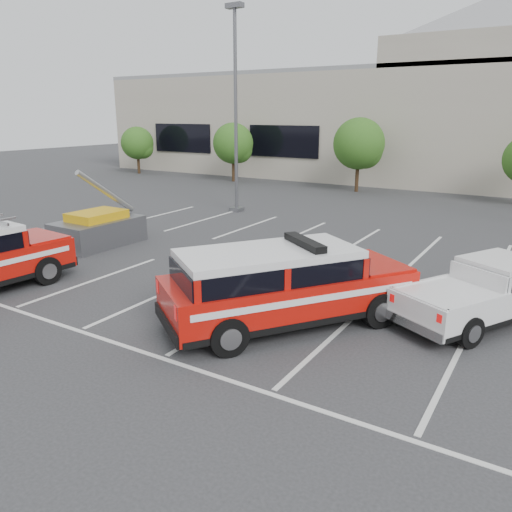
{
  "coord_description": "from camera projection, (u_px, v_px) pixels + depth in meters",
  "views": [
    {
      "loc": [
        6.84,
        -10.08,
        5.12
      ],
      "look_at": [
        -0.58,
        1.95,
        1.05
      ],
      "focal_mm": 35.0,
      "sensor_mm": 36.0,
      "label": 1
    }
  ],
  "objects": [
    {
      "name": "ground",
      "position": [
        236.0,
        315.0,
        13.11
      ],
      "size": [
        120.0,
        120.0,
        0.0
      ],
      "primitive_type": "plane",
      "color": "#2D2D30",
      "rests_on": "ground"
    },
    {
      "name": "stall_markings",
      "position": [
        310.0,
        270.0,
        16.79
      ],
      "size": [
        23.0,
        15.0,
        0.01
      ],
      "primitive_type": "cube",
      "color": "silver",
      "rests_on": "ground"
    },
    {
      "name": "convention_building",
      "position": [
        471.0,
        118.0,
        37.77
      ],
      "size": [
        60.0,
        16.99,
        13.2
      ],
      "color": "#B6AD9A",
      "rests_on": "ground"
    },
    {
      "name": "tree_far_left",
      "position": [
        138.0,
        144.0,
        43.02
      ],
      "size": [
        2.77,
        2.77,
        3.99
      ],
      "color": "#3F2B19",
      "rests_on": "ground"
    },
    {
      "name": "tree_left",
      "position": [
        234.0,
        145.0,
        37.9
      ],
      "size": [
        3.07,
        3.07,
        4.42
      ],
      "color": "#3F2B19",
      "rests_on": "ground"
    },
    {
      "name": "tree_mid_left",
      "position": [
        360.0,
        146.0,
        32.78
      ],
      "size": [
        3.37,
        3.37,
        4.85
      ],
      "color": "#3F2B19",
      "rests_on": "ground"
    },
    {
      "name": "light_pole_left",
      "position": [
        236.0,
        111.0,
        25.53
      ],
      "size": [
        0.9,
        0.6,
        10.24
      ],
      "color": "#59595E",
      "rests_on": "ground"
    },
    {
      "name": "fire_chief_suv",
      "position": [
        285.0,
        291.0,
        12.29
      ],
      "size": [
        5.4,
        6.29,
        2.16
      ],
      "rotation": [
        0.0,
        0.0,
        -0.62
      ],
      "color": "#B20F08",
      "rests_on": "ground"
    },
    {
      "name": "white_pickup",
      "position": [
        488.0,
        297.0,
        12.62
      ],
      "size": [
        4.03,
        5.34,
        1.57
      ],
      "rotation": [
        0.0,
        0.0,
        -0.5
      ],
      "color": "silver",
      "rests_on": "ground"
    },
    {
      "name": "utility_rig",
      "position": [
        95.0,
        230.0,
        19.95
      ],
      "size": [
        3.05,
        3.63,
        3.06
      ],
      "rotation": [
        0.0,
        0.0,
        -0.02
      ],
      "color": "#59595E",
      "rests_on": "ground"
    }
  ]
}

